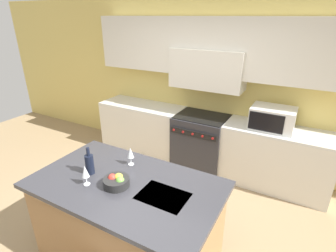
% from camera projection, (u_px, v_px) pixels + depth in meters
% --- Properties ---
extents(ground_plane, '(10.00, 10.00, 0.00)m').
position_uv_depth(ground_plane, '(137.00, 239.00, 3.06)').
color(ground_plane, '#997F5B').
extents(back_cabinetry, '(10.00, 0.46, 2.70)m').
position_uv_depth(back_cabinetry, '(211.00, 70.00, 4.14)').
color(back_cabinetry, '#DBC166').
rests_on(back_cabinetry, ground_plane).
extents(back_counter, '(3.88, 0.62, 0.92)m').
position_uv_depth(back_counter, '(201.00, 141.00, 4.40)').
color(back_counter, silver).
rests_on(back_counter, ground_plane).
extents(range_stove, '(0.83, 0.70, 0.92)m').
position_uv_depth(range_stove, '(201.00, 142.00, 4.38)').
color(range_stove, '#2D2D33').
rests_on(range_stove, ground_plane).
extents(microwave, '(0.59, 0.44, 0.31)m').
position_uv_depth(microwave, '(272.00, 118.00, 3.69)').
color(microwave, silver).
rests_on(microwave, back_counter).
extents(kitchen_island, '(1.84, 1.07, 0.94)m').
position_uv_depth(kitchen_island, '(128.00, 221.00, 2.68)').
color(kitchen_island, olive).
rests_on(kitchen_island, ground_plane).
extents(wine_bottle, '(0.09, 0.09, 0.29)m').
position_uv_depth(wine_bottle, '(90.00, 164.00, 2.61)').
color(wine_bottle, black).
rests_on(wine_bottle, kitchen_island).
extents(wine_glass_near, '(0.07, 0.07, 0.20)m').
position_uv_depth(wine_glass_near, '(85.00, 172.00, 2.42)').
color(wine_glass_near, white).
rests_on(wine_glass_near, kitchen_island).
extents(wine_glass_far, '(0.07, 0.07, 0.20)m').
position_uv_depth(wine_glass_far, '(130.00, 153.00, 2.75)').
color(wine_glass_far, white).
rests_on(wine_glass_far, kitchen_island).
extents(fruit_bowl, '(0.24, 0.24, 0.11)m').
position_uv_depth(fruit_bowl, '(117.00, 181.00, 2.44)').
color(fruit_bowl, black).
rests_on(fruit_bowl, kitchen_island).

